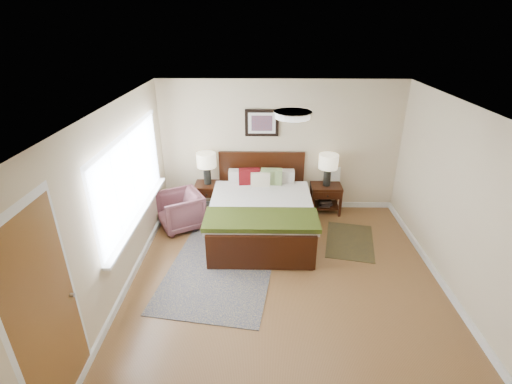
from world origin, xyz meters
TOP-DOWN VIEW (x-y plane):
  - floor at (0.00, 0.00)m, footprint 5.00×5.00m
  - back_wall at (0.00, 2.50)m, footprint 4.50×0.04m
  - front_wall at (0.00, -2.50)m, footprint 4.50×0.04m
  - left_wall at (-2.25, 0.00)m, footprint 0.04×5.00m
  - right_wall at (2.25, 0.00)m, footprint 0.04×5.00m
  - ceiling at (0.00, 0.00)m, footprint 4.50×5.00m
  - window at (-2.20, 0.70)m, footprint 0.11×2.72m
  - door at (-2.23, -1.75)m, footprint 0.06×1.00m
  - ceil_fixture at (0.00, 0.00)m, footprint 0.44×0.44m
  - bed at (-0.35, 1.45)m, footprint 1.76×2.13m
  - wall_art at (-0.35, 2.47)m, footprint 0.62×0.05m
  - nightstand_left at (-1.38, 2.25)m, footprint 0.49×0.44m
  - nightstand_right at (0.89, 2.26)m, footprint 0.57×0.43m
  - lamp_left at (-1.38, 2.27)m, footprint 0.36×0.36m
  - lamp_right at (0.89, 2.27)m, footprint 0.36×0.36m
  - armchair at (-1.80, 1.65)m, footprint 0.99×0.98m
  - rug_persian at (-0.97, 0.35)m, footprint 1.84×2.37m
  - rug_navy at (1.17, 1.20)m, footprint 1.00×1.30m

SIDE VIEW (x-z plane):
  - floor at x=0.00m, z-range 0.00..0.00m
  - rug_persian at x=-0.97m, z-range 0.00..0.01m
  - rug_navy at x=1.17m, z-range 0.00..0.01m
  - armchair at x=-1.80m, z-range 0.00..0.67m
  - nightstand_right at x=0.89m, z-range 0.07..0.64m
  - nightstand_left at x=-1.38m, z-range 0.17..0.75m
  - bed at x=-0.35m, z-range -0.04..1.10m
  - lamp_right at x=0.89m, z-range 0.70..1.31m
  - lamp_left at x=-1.38m, z-range 0.71..1.32m
  - door at x=-2.23m, z-range -0.02..2.16m
  - back_wall at x=0.00m, z-range 0.00..2.50m
  - front_wall at x=0.00m, z-range 0.00..2.50m
  - left_wall at x=-2.25m, z-range 0.00..2.50m
  - right_wall at x=2.25m, z-range 0.00..2.50m
  - window at x=-2.20m, z-range 0.72..2.04m
  - wall_art at x=-0.35m, z-range 1.47..1.97m
  - ceil_fixture at x=0.00m, z-range 2.43..2.50m
  - ceiling at x=0.00m, z-range 2.49..2.51m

